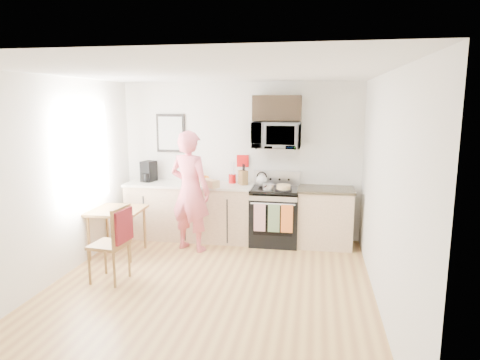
% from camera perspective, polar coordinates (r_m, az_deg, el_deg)
% --- Properties ---
extents(floor, '(4.60, 4.60, 0.00)m').
position_cam_1_polar(floor, '(5.39, -4.43, -14.64)').
color(floor, '#A06D3E').
rests_on(floor, ground).
extents(back_wall, '(4.00, 0.04, 2.60)m').
position_cam_1_polar(back_wall, '(7.20, 0.00, 2.58)').
color(back_wall, white).
rests_on(back_wall, floor).
extents(front_wall, '(4.00, 0.04, 2.60)m').
position_cam_1_polar(front_wall, '(2.90, -16.40, -9.82)').
color(front_wall, white).
rests_on(front_wall, floor).
extents(left_wall, '(0.04, 4.60, 2.60)m').
position_cam_1_polar(left_wall, '(5.82, -24.06, -0.21)').
color(left_wall, white).
rests_on(left_wall, floor).
extents(right_wall, '(0.04, 4.60, 2.60)m').
position_cam_1_polar(right_wall, '(4.88, 18.71, -1.74)').
color(right_wall, white).
rests_on(right_wall, floor).
extents(ceiling, '(4.00, 4.60, 0.04)m').
position_cam_1_polar(ceiling, '(4.90, -4.87, 14.10)').
color(ceiling, white).
rests_on(ceiling, back_wall).
extents(window, '(0.06, 1.40, 1.50)m').
position_cam_1_polar(window, '(6.43, -19.99, 3.26)').
color(window, white).
rests_on(window, left_wall).
extents(cabinet_left, '(2.10, 0.60, 0.90)m').
position_cam_1_polar(cabinet_left, '(7.27, -6.66, -4.26)').
color(cabinet_left, tan).
rests_on(cabinet_left, floor).
extents(countertop_left, '(2.14, 0.64, 0.04)m').
position_cam_1_polar(countertop_left, '(7.16, -6.74, -0.62)').
color(countertop_left, silver).
rests_on(countertop_left, cabinet_left).
extents(cabinet_right, '(0.84, 0.60, 0.90)m').
position_cam_1_polar(cabinet_right, '(6.97, 11.25, -5.02)').
color(cabinet_right, tan).
rests_on(cabinet_right, floor).
extents(countertop_right, '(0.88, 0.64, 0.04)m').
position_cam_1_polar(countertop_right, '(6.86, 11.39, -1.24)').
color(countertop_right, black).
rests_on(countertop_right, cabinet_right).
extents(range, '(0.76, 0.70, 1.16)m').
position_cam_1_polar(range, '(6.98, 4.65, -4.96)').
color(range, black).
rests_on(range, floor).
extents(microwave, '(0.76, 0.51, 0.42)m').
position_cam_1_polar(microwave, '(6.85, 4.90, 6.01)').
color(microwave, silver).
rests_on(microwave, back_wall).
extents(upper_cabinet, '(0.76, 0.35, 0.40)m').
position_cam_1_polar(upper_cabinet, '(6.88, 4.99, 9.53)').
color(upper_cabinet, black).
rests_on(upper_cabinet, back_wall).
extents(wall_art, '(0.50, 0.04, 0.65)m').
position_cam_1_polar(wall_art, '(7.44, -9.23, 6.18)').
color(wall_art, black).
rests_on(wall_art, back_wall).
extents(wall_trivet, '(0.20, 0.02, 0.20)m').
position_cam_1_polar(wall_trivet, '(7.18, 0.37, 2.55)').
color(wall_trivet, '#AA0E0F').
rests_on(wall_trivet, back_wall).
extents(person, '(0.78, 0.64, 1.86)m').
position_cam_1_polar(person, '(6.59, -6.67, -1.49)').
color(person, '#C43542').
rests_on(person, floor).
extents(dining_table, '(0.75, 0.75, 0.70)m').
position_cam_1_polar(dining_table, '(6.66, -16.10, -4.45)').
color(dining_table, brown).
rests_on(dining_table, floor).
extents(chair, '(0.50, 0.46, 0.99)m').
position_cam_1_polar(chair, '(5.64, -15.99, -6.93)').
color(chair, brown).
rests_on(chair, floor).
extents(knife_block, '(0.18, 0.18, 0.23)m').
position_cam_1_polar(knife_block, '(7.00, 0.41, 0.33)').
color(knife_block, brown).
rests_on(knife_block, countertop_left).
extents(utensil_crock, '(0.12, 0.12, 0.36)m').
position_cam_1_polar(utensil_crock, '(7.11, -1.04, 0.73)').
color(utensil_crock, '#AA0E0F').
rests_on(utensil_crock, countertop_left).
extents(fruit_bowl, '(0.28, 0.28, 0.11)m').
position_cam_1_polar(fruit_bowl, '(7.23, -4.55, 0.04)').
color(fruit_bowl, silver).
rests_on(fruit_bowl, countertop_left).
extents(milk_carton, '(0.13, 0.13, 0.27)m').
position_cam_1_polar(milk_carton, '(7.27, -6.74, 0.77)').
color(milk_carton, tan).
rests_on(milk_carton, countertop_left).
extents(coffee_maker, '(0.25, 0.31, 0.35)m').
position_cam_1_polar(coffee_maker, '(7.44, -12.10, 1.06)').
color(coffee_maker, black).
rests_on(coffee_maker, countertop_left).
extents(bread_bag, '(0.35, 0.31, 0.12)m').
position_cam_1_polar(bread_bag, '(6.83, -4.07, -0.43)').
color(bread_bag, tan).
rests_on(bread_bag, countertop_left).
extents(cake, '(0.26, 0.26, 0.09)m').
position_cam_1_polar(cake, '(6.68, 5.82, -0.99)').
color(cake, black).
rests_on(cake, range).
extents(kettle, '(0.19, 0.19, 0.24)m').
position_cam_1_polar(kettle, '(6.94, 2.91, -0.00)').
color(kettle, silver).
rests_on(kettle, range).
extents(pot, '(0.17, 0.30, 0.09)m').
position_cam_1_polar(pot, '(6.70, 3.76, -0.92)').
color(pot, silver).
rests_on(pot, range).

